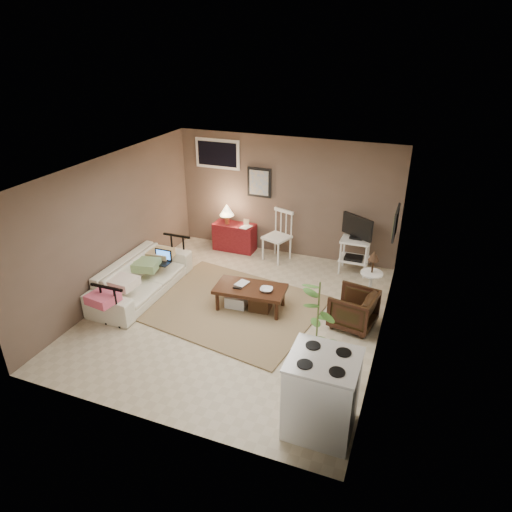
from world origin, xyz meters
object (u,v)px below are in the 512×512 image
at_px(tv_stand, 355,243).
at_px(side_table, 372,272).
at_px(sofa, 141,272).
at_px(armchair, 353,308).
at_px(stove, 322,394).
at_px(potted_plant, 317,327).
at_px(red_console, 234,234).
at_px(spindle_chair, 277,237).
at_px(coffee_table, 250,296).

bearing_deg(tv_stand, side_table, -66.58).
height_order(sofa, tv_stand, tv_stand).
bearing_deg(sofa, side_table, -73.98).
bearing_deg(armchair, tv_stand, -160.21).
bearing_deg(stove, tv_stand, 94.73).
distance_m(potted_plant, stove, 0.95).
height_order(red_console, side_table, red_console).
bearing_deg(sofa, stove, -117.35).
distance_m(spindle_chair, armchair, 2.60).
distance_m(armchair, potted_plant, 1.43).
distance_m(red_console, tv_stand, 2.55).
relative_size(side_table, potted_plant, 0.68).
distance_m(red_console, spindle_chair, 1.01).
bearing_deg(spindle_chair, armchair, -44.50).
distance_m(red_console, armchair, 3.43).
bearing_deg(spindle_chair, sofa, -129.61).
bearing_deg(red_console, tv_stand, -2.58).
height_order(spindle_chair, stove, spindle_chair).
bearing_deg(tv_stand, spindle_chair, 179.56).
distance_m(sofa, potted_plant, 3.52).
bearing_deg(side_table, tv_stand, 113.42).
xyz_separation_m(red_console, stove, (2.86, -4.12, 0.15)).
bearing_deg(armchair, stove, 10.62).
bearing_deg(stove, coffee_table, 129.21).
relative_size(tv_stand, armchair, 1.74).
distance_m(side_table, armchair, 0.82).
bearing_deg(spindle_chair, potted_plant, -63.30).
xyz_separation_m(spindle_chair, potted_plant, (1.59, -3.16, 0.29)).
distance_m(tv_stand, potted_plant, 3.15).
height_order(tv_stand, armchair, tv_stand).
bearing_deg(armchair, coffee_table, -75.53).
bearing_deg(red_console, stove, -55.19).
height_order(red_console, armchair, red_console).
bearing_deg(sofa, spindle_chair, -39.61).
height_order(coffee_table, sofa, sofa).
xyz_separation_m(spindle_chair, stove, (1.87, -4.02, 0.02)).
bearing_deg(stove, sofa, 152.65).
xyz_separation_m(coffee_table, red_console, (-1.18, 2.05, 0.10)).
distance_m(coffee_table, sofa, 1.97).
xyz_separation_m(coffee_table, potted_plant, (1.40, -1.21, 0.53)).
xyz_separation_m(coffee_table, sofa, (-1.95, -0.19, 0.17)).
distance_m(sofa, red_console, 2.37).
bearing_deg(coffee_table, red_console, 119.84).
relative_size(tv_stand, side_table, 1.16).
distance_m(coffee_table, stove, 2.68).
bearing_deg(coffee_table, potted_plant, -40.72).
xyz_separation_m(red_console, spindle_chair, (0.99, -0.10, 0.13)).
relative_size(spindle_chair, potted_plant, 0.70).
height_order(coffee_table, stove, stove).
bearing_deg(red_console, sofa, -109.09).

